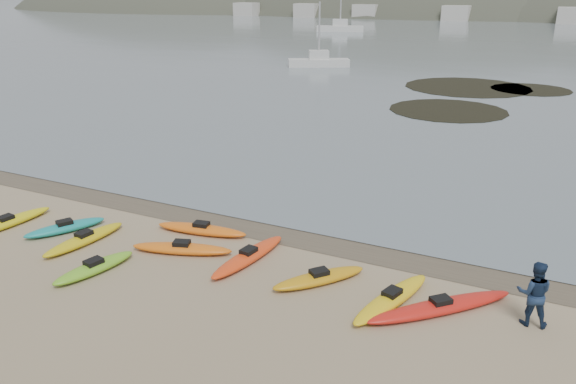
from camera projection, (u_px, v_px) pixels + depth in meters
The scene contains 8 objects.
ground at pixel (288, 229), 21.43m from camera, with size 600.00×600.00×0.00m, color tan.
wet_sand at pixel (284, 232), 21.17m from camera, with size 60.00×60.00×0.00m, color brown.
water at pixel (559, 6), 274.11m from camera, with size 1200.00×1200.00×0.00m, color slate.
kayaks at pixel (212, 259), 18.67m from camera, with size 23.10×9.38×0.34m.
person_east at pixel (534, 293), 15.08m from camera, with size 0.91×0.71×1.88m, color navy.
kelp_mats at pixel (475, 94), 48.39m from camera, with size 14.45×21.25×0.04m.
moored_boats at pixel (569, 40), 90.72m from camera, with size 95.56×89.61×1.33m.
far_town at pixel (565, 15), 140.38m from camera, with size 199.00×5.00×4.00m.
Camera 1 is at (8.68, -17.61, 8.69)m, focal length 35.00 mm.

